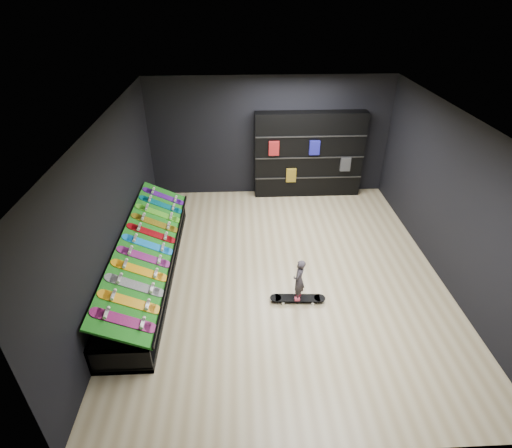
{
  "coord_description": "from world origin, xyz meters",
  "views": [
    {
      "loc": [
        -0.8,
        -6.1,
        4.89
      ],
      "look_at": [
        -0.5,
        0.2,
        1.0
      ],
      "focal_mm": 28.0,
      "sensor_mm": 36.0,
      "label": 1
    }
  ],
  "objects_px": {
    "display_rack": "(149,266)",
    "floor_skateboard": "(298,299)",
    "child": "(298,287)",
    "back_shelving": "(309,155)"
  },
  "relations": [
    {
      "from": "child",
      "to": "back_shelving",
      "type": "bearing_deg",
      "value": -166.84
    },
    {
      "from": "display_rack",
      "to": "floor_skateboard",
      "type": "xyz_separation_m",
      "value": [
        2.74,
        -0.83,
        -0.2
      ]
    },
    {
      "from": "back_shelving",
      "to": "floor_skateboard",
      "type": "bearing_deg",
      "value": -100.8
    },
    {
      "from": "child",
      "to": "display_rack",
      "type": "bearing_deg",
      "value": -82.92
    },
    {
      "from": "floor_skateboard",
      "to": "child",
      "type": "bearing_deg",
      "value": -176.79
    },
    {
      "from": "display_rack",
      "to": "floor_skateboard",
      "type": "height_order",
      "value": "display_rack"
    },
    {
      "from": "back_shelving",
      "to": "child",
      "type": "relative_size",
      "value": 5.67
    },
    {
      "from": "floor_skateboard",
      "to": "child",
      "type": "xyz_separation_m",
      "value": [
        -0.0,
        0.0,
        0.28
      ]
    },
    {
      "from": "display_rack",
      "to": "child",
      "type": "bearing_deg",
      "value": -16.87
    },
    {
      "from": "back_shelving",
      "to": "floor_skateboard",
      "type": "relative_size",
      "value": 2.78
    }
  ]
}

